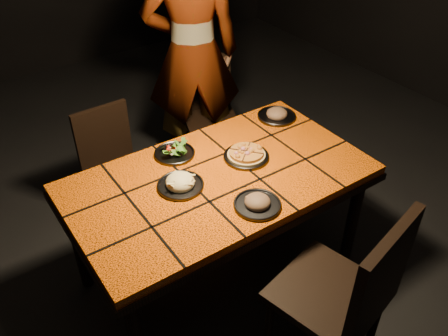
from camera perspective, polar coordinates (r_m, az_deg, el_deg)
room_shell at (r=2.15m, az=-0.72°, el=15.11°), size 6.04×7.04×3.08m
dining_table at (r=2.58m, az=-0.58°, el=-2.29°), size 1.62×0.92×0.75m
chair_near at (r=2.25m, az=14.86°, el=-14.23°), size 0.56×0.56×1.03m
chair_far_left at (r=3.20m, az=-13.32°, el=0.95°), size 0.38×0.38×0.82m
chair_far_right at (r=3.66m, az=-1.88°, el=7.39°), size 0.50×0.50×0.87m
diner at (r=3.45m, az=-3.84°, el=13.57°), size 0.81×0.69×1.88m
plate_pizza at (r=2.65m, az=2.70°, el=1.55°), size 0.30×0.30×0.04m
plate_pasta at (r=2.45m, az=-5.28°, el=-1.86°), size 0.24×0.24×0.08m
plate_salad at (r=2.68m, az=-6.00°, el=2.04°), size 0.23×0.23×0.07m
plate_mushroom_a at (r=2.33m, az=4.04°, el=-4.19°), size 0.24×0.24×0.08m
plate_mushroom_b at (r=3.04m, az=6.38°, el=6.43°), size 0.24×0.24×0.08m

